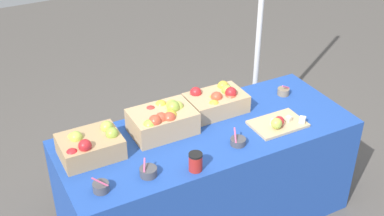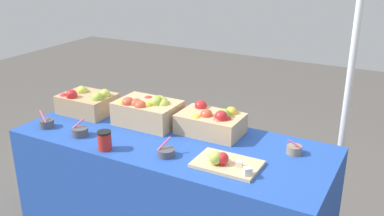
% 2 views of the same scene
% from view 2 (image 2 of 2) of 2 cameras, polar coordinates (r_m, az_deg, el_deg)
% --- Properties ---
extents(table, '(1.90, 0.76, 0.74)m').
position_cam_2_polar(table, '(2.77, -2.59, -11.00)').
color(table, '#234CAD').
rests_on(table, ground_plane).
extents(apple_crate_left, '(0.35, 0.27, 0.18)m').
position_cam_2_polar(apple_crate_left, '(3.06, -13.59, 0.77)').
color(apple_crate_left, tan).
rests_on(apple_crate_left, table).
extents(apple_crate_middle, '(0.40, 0.27, 0.20)m').
position_cam_2_polar(apple_crate_middle, '(2.79, -5.85, -0.34)').
color(apple_crate_middle, tan).
rests_on(apple_crate_middle, table).
extents(apple_crate_right, '(0.39, 0.25, 0.18)m').
position_cam_2_polar(apple_crate_right, '(2.64, 2.56, -1.82)').
color(apple_crate_right, tan).
rests_on(apple_crate_right, table).
extents(cutting_board_front, '(0.34, 0.23, 0.09)m').
position_cam_2_polar(cutting_board_front, '(2.28, 4.36, -7.11)').
color(cutting_board_front, '#D1B284').
rests_on(cutting_board_front, table).
extents(sample_bowl_near, '(0.10, 0.10, 0.10)m').
position_cam_2_polar(sample_bowl_near, '(2.71, -14.45, -3.02)').
color(sample_bowl_near, '#4C4C51').
rests_on(sample_bowl_near, table).
extents(sample_bowl_mid, '(0.09, 0.09, 0.11)m').
position_cam_2_polar(sample_bowl_mid, '(2.90, -18.49, -1.90)').
color(sample_bowl_mid, '#4C4C51').
rests_on(sample_bowl_mid, table).
extents(sample_bowl_far, '(0.08, 0.08, 0.09)m').
position_cam_2_polar(sample_bowl_far, '(2.47, 13.23, -5.33)').
color(sample_bowl_far, gray).
rests_on(sample_bowl_far, table).
extents(sample_bowl_extra, '(0.09, 0.10, 0.10)m').
position_cam_2_polar(sample_bowl_extra, '(2.39, -3.42, -5.81)').
color(sample_bowl_extra, '#4C4C51').
rests_on(sample_bowl_extra, table).
extents(coffee_cup, '(0.08, 0.08, 0.11)m').
position_cam_2_polar(coffee_cup, '(2.49, -11.37, -4.20)').
color(coffee_cup, red).
rests_on(coffee_cup, table).
extents(tent_pole, '(0.04, 0.04, 2.27)m').
position_cam_2_polar(tent_pole, '(2.85, 20.19, 5.37)').
color(tent_pole, white).
rests_on(tent_pole, ground_plane).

